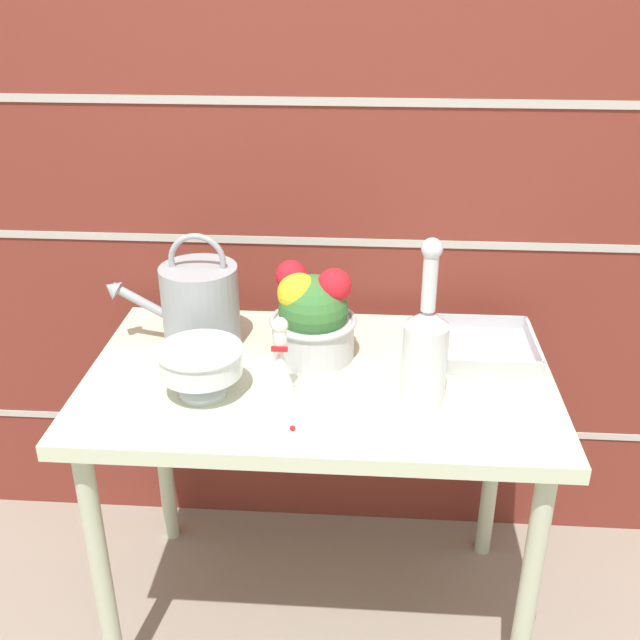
# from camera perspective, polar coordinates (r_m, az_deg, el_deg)

# --- Properties ---
(ground_plane) EXTENTS (12.00, 12.00, 0.00)m
(ground_plane) POSITION_cam_1_polar(r_m,az_deg,el_deg) (2.18, -0.06, -21.18)
(ground_plane) COLOR gray
(brick_wall) EXTENTS (3.60, 0.08, 2.20)m
(brick_wall) POSITION_cam_1_polar(r_m,az_deg,el_deg) (1.97, 0.81, 11.33)
(brick_wall) COLOR maroon
(brick_wall) RESTS_ON ground_plane
(patio_table) EXTENTS (1.06, 0.64, 0.74)m
(patio_table) POSITION_cam_1_polar(r_m,az_deg,el_deg) (1.76, -0.07, -6.50)
(patio_table) COLOR beige
(patio_table) RESTS_ON ground_plane
(watering_can) EXTENTS (0.33, 0.18, 0.29)m
(watering_can) POSITION_cam_1_polar(r_m,az_deg,el_deg) (1.81, -9.19, 1.12)
(watering_can) COLOR #93999E
(watering_can) RESTS_ON patio_table
(crystal_pedestal_bowl) EXTENTS (0.19, 0.19, 0.11)m
(crystal_pedestal_bowl) POSITION_cam_1_polar(r_m,az_deg,el_deg) (1.62, -9.09, -3.21)
(crystal_pedestal_bowl) COLOR silver
(crystal_pedestal_bowl) RESTS_ON patio_table
(flower_planter) EXTENTS (0.21, 0.21, 0.23)m
(flower_planter) POSITION_cam_1_polar(r_m,az_deg,el_deg) (1.74, -0.60, 0.32)
(flower_planter) COLOR #BCBCC1
(flower_planter) RESTS_ON patio_table
(glass_decanter) EXTENTS (0.10, 0.10, 0.36)m
(glass_decanter) POSITION_cam_1_polar(r_m,az_deg,el_deg) (1.58, 8.02, -2.10)
(glass_decanter) COLOR silver
(glass_decanter) RESTS_ON patio_table
(figurine_vase) EXTENTS (0.06, 0.06, 0.19)m
(figurine_vase) POSITION_cam_1_polar(r_m,az_deg,el_deg) (1.59, -3.00, -3.43)
(figurine_vase) COLOR white
(figurine_vase) RESTS_ON patio_table
(wire_tray) EXTENTS (0.23, 0.24, 0.04)m
(wire_tray) POSITION_cam_1_polar(r_m,az_deg,el_deg) (1.84, 12.54, -2.06)
(wire_tray) COLOR #B7B7BC
(wire_tray) RESTS_ON patio_table
(fallen_petal) EXTENTS (0.01, 0.01, 0.01)m
(fallen_petal) POSITION_cam_1_polar(r_m,az_deg,el_deg) (1.52, -2.11, -8.24)
(fallen_petal) COLOR red
(fallen_petal) RESTS_ON patio_table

